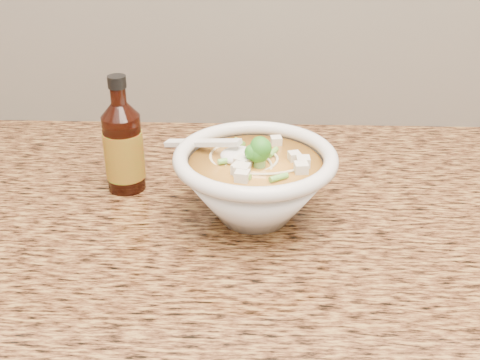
{
  "coord_description": "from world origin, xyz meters",
  "views": [
    {
      "loc": [
        -0.18,
        0.96,
        1.33
      ],
      "look_at": [
        -0.2,
        1.66,
        0.96
      ],
      "focal_mm": 45.0,
      "sensor_mm": 36.0,
      "label": 1
    }
  ],
  "objects": [
    {
      "name": "soup_bowl",
      "position": [
        -0.18,
        1.66,
        0.95
      ],
      "size": [
        0.24,
        0.22,
        0.12
      ],
      "rotation": [
        0.0,
        0.0,
        0.2
      ],
      "color": "silver",
      "rests_on": "counter_slab"
    },
    {
      "name": "hot_sauce_bottle",
      "position": [
        -0.37,
        1.73,
        0.97
      ],
      "size": [
        0.07,
        0.07,
        0.17
      ],
      "rotation": [
        0.0,
        0.0,
        0.25
      ],
      "color": "black",
      "rests_on": "counter_slab"
    },
    {
      "name": "counter_slab",
      "position": [
        0.0,
        1.68,
        0.88
      ],
      "size": [
        4.0,
        0.68,
        0.04
      ],
      "primitive_type": "cube",
      "color": "olive",
      "rests_on": "cabinet"
    }
  ]
}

